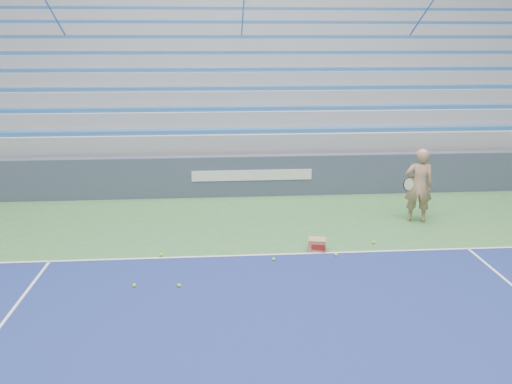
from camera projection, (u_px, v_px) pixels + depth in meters
sponsor_barrier at (252, 176)px, 13.42m from camera, size 30.00×0.32×1.10m
bleachers at (241, 88)px, 18.35m from camera, size 31.00×9.15×7.30m
tennis_player at (419, 185)px, 11.38m from camera, size 0.96×0.89×1.72m
ball_box at (317, 245)px, 9.94m from camera, size 0.39×0.34×0.26m
tennis_ball_0 at (161, 255)px, 9.71m from camera, size 0.07×0.07×0.07m
tennis_ball_1 at (134, 286)px, 8.49m from camera, size 0.07×0.07×0.07m
tennis_ball_2 at (274, 259)px, 9.51m from camera, size 0.07×0.07×0.07m
tennis_ball_3 at (336, 255)px, 9.71m from camera, size 0.07×0.07×0.07m
tennis_ball_4 at (179, 286)px, 8.49m from camera, size 0.07×0.07×0.07m
tennis_ball_5 at (373, 242)px, 10.31m from camera, size 0.07×0.07×0.07m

